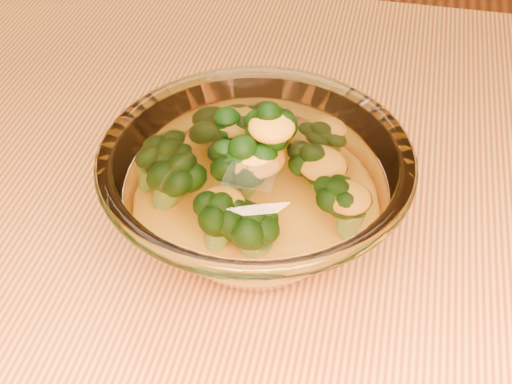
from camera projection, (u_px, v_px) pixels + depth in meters
table at (302, 337)px, 0.58m from camera, size 1.20×0.80×0.75m
glass_bowl at (256, 197)px, 0.49m from camera, size 0.21×0.21×0.09m
cheese_sauce at (256, 217)px, 0.50m from camera, size 0.12×0.12×0.03m
broccoli_heap at (248, 169)px, 0.49m from camera, size 0.16×0.13×0.08m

